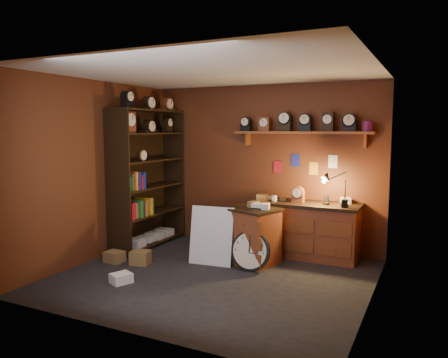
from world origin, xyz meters
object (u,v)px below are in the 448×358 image
at_px(shelving_unit, 146,172).
at_px(low_cabinet, 252,233).
at_px(workbench, 304,226).
at_px(big_round_clock, 250,251).

distance_m(shelving_unit, low_cabinet, 2.17).
height_order(shelving_unit, workbench, shelving_unit).
bearing_deg(workbench, shelving_unit, -169.24).
bearing_deg(shelving_unit, workbench, 10.76).
distance_m(shelving_unit, workbench, 2.76).
height_order(low_cabinet, big_round_clock, low_cabinet).
relative_size(shelving_unit, big_round_clock, 4.53).
xyz_separation_m(shelving_unit, big_round_clock, (2.12, -0.50, -0.97)).
distance_m(workbench, low_cabinet, 0.91).
height_order(shelving_unit, low_cabinet, shelving_unit).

